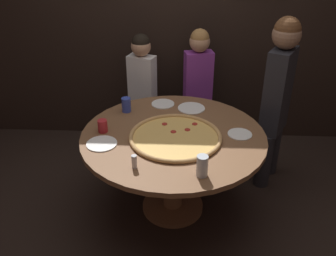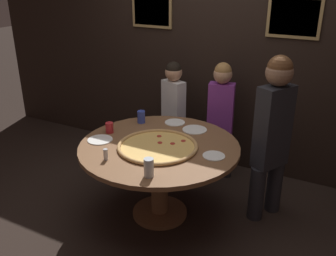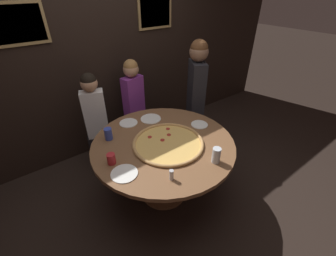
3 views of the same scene
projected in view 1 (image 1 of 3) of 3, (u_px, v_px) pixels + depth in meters
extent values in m
plane|color=black|center=(173.00, 207.00, 3.26)|extent=(24.00, 24.00, 0.00)
cube|color=black|center=(178.00, 20.00, 3.76)|extent=(6.40, 0.06, 2.60)
cylinder|color=brown|center=(173.00, 136.00, 2.90)|extent=(1.43, 1.43, 0.04)
cylinder|color=brown|center=(173.00, 175.00, 3.09)|extent=(0.16, 0.16, 0.70)
cylinder|color=brown|center=(173.00, 205.00, 3.25)|extent=(0.52, 0.52, 0.04)
cylinder|color=#EAB75B|center=(175.00, 137.00, 2.84)|extent=(0.67, 0.67, 0.01)
torus|color=tan|center=(175.00, 136.00, 2.83)|extent=(0.71, 0.71, 0.03)
cylinder|color=#A8281E|center=(173.00, 132.00, 2.90)|extent=(0.04, 0.04, 0.00)
cylinder|color=#A8281E|center=(195.00, 124.00, 3.01)|extent=(0.04, 0.04, 0.00)
cylinder|color=#A8281E|center=(187.00, 130.00, 2.93)|extent=(0.04, 0.04, 0.00)
cylinder|color=#A8281E|center=(165.00, 124.00, 3.01)|extent=(0.04, 0.04, 0.00)
cylinder|color=silver|center=(202.00, 166.00, 2.40)|extent=(0.08, 0.08, 0.15)
cylinder|color=#B22328|center=(103.00, 126.00, 2.90)|extent=(0.07, 0.07, 0.10)
cylinder|color=#384CB7|center=(126.00, 105.00, 3.20)|extent=(0.08, 0.08, 0.12)
cylinder|color=white|center=(163.00, 104.00, 3.35)|extent=(0.21, 0.21, 0.01)
cylinder|color=white|center=(191.00, 108.00, 3.28)|extent=(0.24, 0.24, 0.01)
cylinder|color=white|center=(240.00, 134.00, 2.89)|extent=(0.19, 0.19, 0.01)
cylinder|color=white|center=(102.00, 144.00, 2.76)|extent=(0.23, 0.23, 0.01)
cylinder|color=silver|center=(134.00, 162.00, 2.49)|extent=(0.04, 0.04, 0.08)
cylinder|color=#B7B7BC|center=(134.00, 156.00, 2.46)|extent=(0.04, 0.04, 0.01)
cylinder|color=#232328|center=(152.00, 133.00, 3.95)|extent=(0.15, 0.15, 0.44)
cylinder|color=#232328|center=(136.00, 129.00, 4.02)|extent=(0.15, 0.15, 0.44)
cube|color=white|center=(142.00, 86.00, 3.72)|extent=(0.29, 0.22, 0.61)
sphere|color=tan|center=(141.00, 46.00, 3.53)|extent=(0.19, 0.19, 0.19)
sphere|color=black|center=(141.00, 43.00, 3.51)|extent=(0.17, 0.17, 0.17)
cylinder|color=#232328|center=(272.00, 148.00, 3.60)|extent=(0.19, 0.19, 0.53)
cylinder|color=#232328|center=(264.00, 160.00, 3.42)|extent=(0.19, 0.19, 0.53)
cube|color=#232328|center=(278.00, 91.00, 3.20)|extent=(0.30, 0.36, 0.75)
sphere|color=#8C664C|center=(287.00, 35.00, 2.96)|extent=(0.23, 0.23, 0.23)
sphere|color=brown|center=(287.00, 30.00, 2.94)|extent=(0.21, 0.21, 0.21)
cylinder|color=#232328|center=(205.00, 129.00, 4.00)|extent=(0.14, 0.14, 0.45)
cylinder|color=#232328|center=(187.00, 131.00, 3.97)|extent=(0.14, 0.14, 0.45)
cube|color=purple|center=(198.00, 83.00, 3.72)|extent=(0.30, 0.20, 0.63)
sphere|color=tan|center=(200.00, 42.00, 3.52)|extent=(0.20, 0.20, 0.20)
sphere|color=#9E703D|center=(200.00, 38.00, 3.50)|extent=(0.18, 0.18, 0.18)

